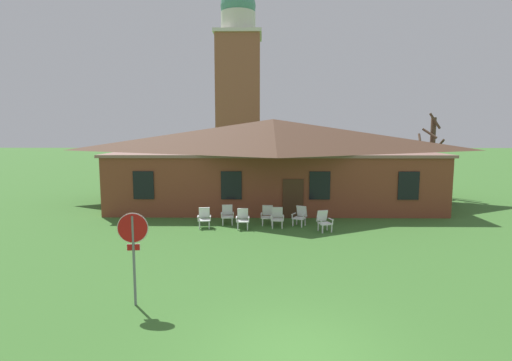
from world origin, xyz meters
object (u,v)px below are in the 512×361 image
at_px(lawn_chair_by_porch, 204,217).
at_px(lawn_chair_under_eave, 324,221).
at_px(lawn_chair_near_door, 227,214).
at_px(lawn_chair_left_end, 243,218).
at_px(lawn_chair_middle, 267,215).
at_px(stop_sign, 133,240).
at_px(lawn_chair_right_end, 277,217).
at_px(lawn_chair_far_side, 300,215).

xyz_separation_m(lawn_chair_by_porch, lawn_chair_under_eave, (5.64, -0.64, 0.00)).
distance_m(lawn_chair_by_porch, lawn_chair_near_door, 1.28).
distance_m(lawn_chair_near_door, lawn_chair_left_end, 1.23).
bearing_deg(lawn_chair_left_end, lawn_chair_under_eave, -6.74).
relative_size(lawn_chair_near_door, lawn_chair_middle, 1.00).
relative_size(lawn_chair_near_door, lawn_chair_under_eave, 1.00).
relative_size(stop_sign, lawn_chair_left_end, 2.63).
distance_m(lawn_chair_by_porch, lawn_chair_middle, 3.11).
height_order(lawn_chair_by_porch, lawn_chair_left_end, same).
height_order(lawn_chair_left_end, lawn_chair_right_end, same).
relative_size(stop_sign, lawn_chair_near_door, 2.63).
distance_m(lawn_chair_right_end, lawn_chair_under_eave, 2.26).
bearing_deg(lawn_chair_far_side, lawn_chair_by_porch, -174.33).
bearing_deg(lawn_chair_under_eave, lawn_chair_far_side, 131.80).
height_order(stop_sign, lawn_chair_left_end, stop_sign).
bearing_deg(lawn_chair_middle, lawn_chair_by_porch, -168.59).
distance_m(lawn_chair_middle, lawn_chair_under_eave, 2.88).
bearing_deg(stop_sign, lawn_chair_right_end, 64.86).
distance_m(lawn_chair_far_side, lawn_chair_under_eave, 1.48).
bearing_deg(stop_sign, lawn_chair_near_door, 79.97).
xyz_separation_m(lawn_chair_near_door, lawn_chair_right_end, (2.47, -0.62, 0.00)).
distance_m(lawn_chair_by_porch, lawn_chair_left_end, 1.87).
distance_m(lawn_chair_left_end, lawn_chair_far_side, 2.87).
xyz_separation_m(lawn_chair_by_porch, lawn_chair_middle, (3.05, 0.62, 0.00)).
bearing_deg(lawn_chair_middle, lawn_chair_right_end, -46.95).
height_order(lawn_chair_left_end, lawn_chair_under_eave, same).
bearing_deg(lawn_chair_right_end, lawn_chair_middle, 133.05).
height_order(lawn_chair_left_end, lawn_chair_far_side, same).
height_order(stop_sign, lawn_chair_far_side, stop_sign).
height_order(lawn_chair_near_door, lawn_chair_under_eave, same).
xyz_separation_m(lawn_chair_by_porch, lawn_chair_far_side, (4.66, 0.46, 0.00)).
xyz_separation_m(lawn_chair_by_porch, lawn_chair_right_end, (3.52, 0.11, 0.00)).
bearing_deg(lawn_chair_left_end, lawn_chair_middle, 34.24).
height_order(lawn_chair_near_door, lawn_chair_middle, same).
bearing_deg(lawn_chair_right_end, lawn_chair_near_door, 165.91).
relative_size(lawn_chair_middle, lawn_chair_right_end, 1.00).
height_order(lawn_chair_by_porch, lawn_chair_under_eave, same).
bearing_deg(lawn_chair_near_door, lawn_chair_by_porch, -145.12).
distance_m(lawn_chair_left_end, lawn_chair_right_end, 1.69).
bearing_deg(stop_sign, lawn_chair_far_side, 60.08).
height_order(lawn_chair_by_porch, lawn_chair_right_end, same).
bearing_deg(lawn_chair_middle, lawn_chair_near_door, 176.67).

